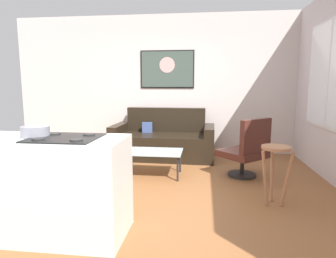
{
  "coord_description": "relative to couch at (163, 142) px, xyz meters",
  "views": [
    {
      "loc": [
        0.79,
        -3.62,
        1.39
      ],
      "look_at": [
        0.23,
        0.9,
        0.7
      ],
      "focal_mm": 31.1,
      "sensor_mm": 36.0,
      "label": 1
    }
  ],
  "objects": [
    {
      "name": "kitchen_counter",
      "position": [
        -0.76,
        -3.04,
        0.15
      ],
      "size": [
        1.66,
        0.65,
        0.94
      ],
      "color": "silver",
      "rests_on": "ground"
    },
    {
      "name": "window",
      "position": [
        2.56,
        -0.95,
        1.24
      ],
      "size": [
        0.03,
        1.6,
        1.6
      ],
      "color": "silver"
    },
    {
      "name": "coffee_table",
      "position": [
        0.0,
        -1.17,
        0.05
      ],
      "size": [
        0.89,
        0.55,
        0.39
      ],
      "color": "silver",
      "rests_on": "ground"
    },
    {
      "name": "mixing_bowl",
      "position": [
        -0.78,
        -3.0,
        0.66
      ],
      "size": [
        0.25,
        0.25,
        0.1
      ],
      "color": "#8E909D",
      "rests_on": "kitchen_counter"
    },
    {
      "name": "bar_stool",
      "position": [
        1.59,
        -2.1,
        0.23
      ],
      "size": [
        0.37,
        0.37,
        0.7
      ],
      "color": "#AA704C",
      "rests_on": "ground"
    },
    {
      "name": "couch",
      "position": [
        0.0,
        0.0,
        0.0
      ],
      "size": [
        1.96,
        0.95,
        0.94
      ],
      "color": "black",
      "rests_on": "ground"
    },
    {
      "name": "armchair",
      "position": [
        1.42,
        -1.09,
        0.12
      ],
      "size": [
        0.85,
        0.85,
        0.91
      ],
      "color": "black",
      "rests_on": "ground"
    },
    {
      "name": "back_wall",
      "position": [
        -0.03,
        0.57,
        1.09
      ],
      "size": [
        6.4,
        0.05,
        2.8
      ],
      "primitive_type": "cube",
      "color": "beige",
      "rests_on": "ground"
    },
    {
      "name": "wall_painting",
      "position": [
        0.01,
        0.53,
        1.4
      ],
      "size": [
        1.1,
        0.03,
        0.76
      ],
      "color": "black"
    },
    {
      "name": "ground",
      "position": [
        -0.03,
        -1.85,
        -0.33
      ],
      "size": [
        6.4,
        6.4,
        0.04
      ],
      "primitive_type": "cube",
      "color": "brown"
    }
  ]
}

